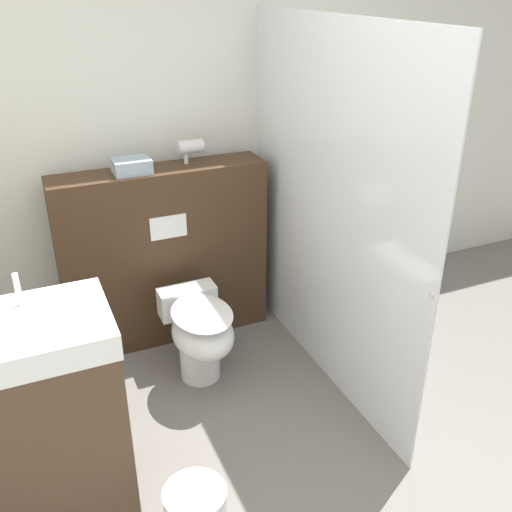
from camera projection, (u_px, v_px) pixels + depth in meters
wall_back at (166, 137)px, 3.51m from camera, size 8.00×0.06×2.50m
partition_panel at (165, 256)px, 3.57m from camera, size 1.28×0.28×1.13m
shower_glass at (326, 213)px, 3.07m from camera, size 0.04×1.83×1.99m
toilet at (200, 333)px, 3.25m from camera, size 0.34×0.57×0.50m
sink_vanity at (44, 419)px, 2.38m from camera, size 0.64×0.49×1.10m
hair_drier at (192, 147)px, 3.38m from camera, size 0.18×0.08×0.14m
folded_towel at (132, 166)px, 3.23m from camera, size 0.21×0.17×0.08m
waste_bin at (196, 512)px, 2.39m from camera, size 0.27×0.27×0.24m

